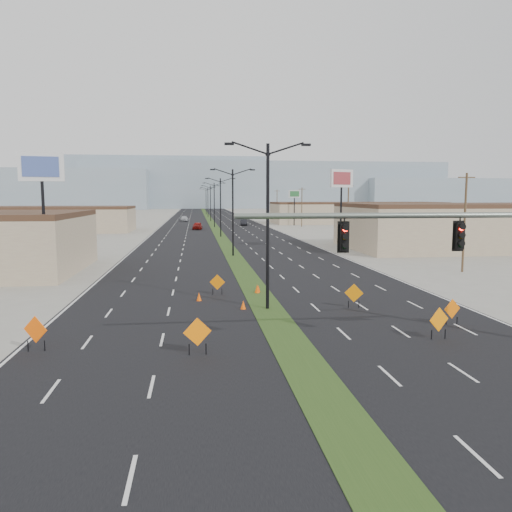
{
  "coord_description": "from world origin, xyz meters",
  "views": [
    {
      "loc": [
        -4.33,
        -17.74,
        6.86
      ],
      "look_at": [
        -0.61,
        12.85,
        3.2
      ],
      "focal_mm": 35.0,
      "sensor_mm": 36.0,
      "label": 1
    }
  ],
  "objects": [
    {
      "name": "car_far",
      "position": [
        -7.42,
        124.58,
        0.72
      ],
      "size": [
        2.5,
        5.13,
        1.44
      ],
      "primitive_type": "imported",
      "rotation": [
        0.0,
        0.0,
        0.1
      ],
      "color": "#A8ABB1",
      "rests_on": "ground"
    },
    {
      "name": "pole_sign_east_far",
      "position": [
        19.39,
        100.69,
        6.87
      ],
      "size": [
        2.72,
        1.31,
        8.5
      ],
      "rotation": [
        0.0,
        0.0,
        -0.36
      ],
      "color": "black",
      "rests_on": "ground"
    },
    {
      "name": "signal_mast",
      "position": [
        8.56,
        2.0,
        4.79
      ],
      "size": [
        16.3,
        0.6,
        8.0
      ],
      "color": "slate",
      "rests_on": "ground"
    },
    {
      "name": "ground",
      "position": [
        0.0,
        0.0,
        0.0
      ],
      "size": [
        600.0,
        600.0,
        0.0
      ],
      "primitive_type": "plane",
      "color": "gray",
      "rests_on": "ground"
    },
    {
      "name": "construction_sign_3",
      "position": [
        5.35,
        11.63,
        0.89
      ],
      "size": [
        1.09,
        0.43,
        1.53
      ],
      "rotation": [
        0.0,
        0.0,
        -0.35
      ],
      "color": "orange",
      "rests_on": "ground"
    },
    {
      "name": "building_se_near",
      "position": [
        34.0,
        45.0,
        2.75
      ],
      "size": [
        36.0,
        18.0,
        5.5
      ],
      "primitive_type": "cube",
      "color": "tan",
      "rests_on": "ground"
    },
    {
      "name": "mesa_east",
      "position": [
        180.0,
        290.0,
        9.0
      ],
      "size": [
        160.0,
        50.0,
        18.0
      ],
      "primitive_type": "cube",
      "color": "#8397A3",
      "rests_on": "ground"
    },
    {
      "name": "cone_1",
      "position": [
        -0.01,
        17.05,
        0.33
      ],
      "size": [
        0.5,
        0.5,
        0.65
      ],
      "primitive_type": "cone",
      "rotation": [
        0.0,
        0.0,
        0.33
      ],
      "color": "#DB4B04",
      "rests_on": "ground"
    },
    {
      "name": "streetlight_6",
      "position": [
        0.0,
        180.0,
        5.42
      ],
      "size": [
        5.15,
        0.24,
        10.02
      ],
      "color": "black",
      "rests_on": "ground"
    },
    {
      "name": "utility_pole_0",
      "position": [
        20.0,
        25.0,
        4.67
      ],
      "size": [
        1.6,
        0.2,
        9.0
      ],
      "color": "#4C3823",
      "rests_on": "ground"
    },
    {
      "name": "utility_pole_1",
      "position": [
        20.0,
        60.0,
        4.67
      ],
      "size": [
        1.6,
        0.2,
        9.0
      ],
      "color": "#4C3823",
      "rests_on": "ground"
    },
    {
      "name": "mesa_backdrop",
      "position": [
        -30.0,
        320.0,
        16.0
      ],
      "size": [
        140.0,
        50.0,
        32.0
      ],
      "primitive_type": "cube",
      "color": "#8397A3",
      "rests_on": "ground"
    },
    {
      "name": "streetlight_2",
      "position": [
        0.0,
        68.0,
        5.42
      ],
      "size": [
        5.15,
        0.24,
        10.02
      ],
      "color": "black",
      "rests_on": "ground"
    },
    {
      "name": "road_surface",
      "position": [
        0.0,
        100.0,
        0.0
      ],
      "size": [
        25.0,
        400.0,
        0.02
      ],
      "primitive_type": "cube",
      "color": "black",
      "rests_on": "ground"
    },
    {
      "name": "construction_sign_4",
      "position": [
        7.27,
        4.5,
        0.93
      ],
      "size": [
        1.13,
        0.42,
        1.58
      ],
      "rotation": [
        0.0,
        0.0,
        0.33
      ],
      "color": "orange",
      "rests_on": "ground"
    },
    {
      "name": "car_mid",
      "position": [
        7.22,
        101.92,
        0.72
      ],
      "size": [
        1.68,
        4.41,
        1.44
      ],
      "primitive_type": "imported",
      "rotation": [
        0.0,
        0.0,
        -0.04
      ],
      "color": "black",
      "rests_on": "ground"
    },
    {
      "name": "utility_pole_3",
      "position": [
        20.0,
        130.0,
        4.67
      ],
      "size": [
        1.6,
        0.2,
        9.0
      ],
      "color": "#4C3823",
      "rests_on": "ground"
    },
    {
      "name": "streetlight_1",
      "position": [
        0.0,
        40.0,
        5.42
      ],
      "size": [
        5.15,
        0.24,
        10.02
      ],
      "color": "black",
      "rests_on": "ground"
    },
    {
      "name": "construction_sign_0",
      "position": [
        -11.45,
        4.86,
        0.95
      ],
      "size": [
        1.14,
        0.51,
        1.62
      ],
      "rotation": [
        0.0,
        0.0,
        -0.4
      ],
      "color": "#EE5205",
      "rests_on": "ground"
    },
    {
      "name": "mesa_center",
      "position": [
        40.0,
        300.0,
        14.0
      ],
      "size": [
        220.0,
        50.0,
        28.0
      ],
      "primitive_type": "cube",
      "color": "#8397A3",
      "rests_on": "ground"
    },
    {
      "name": "cone_3",
      "position": [
        -4.16,
        14.93,
        0.29
      ],
      "size": [
        0.44,
        0.44,
        0.57
      ],
      "primitive_type": "cone",
      "rotation": [
        0.0,
        0.0,
        0.36
      ],
      "color": "#F85505",
      "rests_on": "ground"
    },
    {
      "name": "cone_2",
      "position": [
        0.11,
        17.39,
        0.27
      ],
      "size": [
        0.36,
        0.36,
        0.53
      ],
      "primitive_type": "cone",
      "rotation": [
        0.0,
        0.0,
        -0.15
      ],
      "color": "#FD4405",
      "rests_on": "ground"
    },
    {
      "name": "building_sw_far",
      "position": [
        -32.0,
        85.0,
        2.25
      ],
      "size": [
        30.0,
        14.0,
        4.5
      ],
      "primitive_type": "cube",
      "color": "tan",
      "rests_on": "ground"
    },
    {
      "name": "streetlight_0",
      "position": [
        0.0,
        12.0,
        5.42
      ],
      "size": [
        5.15,
        0.24,
        10.02
      ],
      "color": "black",
      "rests_on": "ground"
    },
    {
      "name": "construction_sign_5",
      "position": [
        9.32,
        7.04,
        0.82
      ],
      "size": [
        1.03,
        0.32,
        1.41
      ],
      "rotation": [
        0.0,
        0.0,
        0.27
      ],
      "color": "orange",
      "rests_on": "ground"
    },
    {
      "name": "utility_pole_2",
      "position": [
        20.0,
        95.0,
        4.67
      ],
      "size": [
        1.6,
        0.2,
        9.0
      ],
      "color": "#4C3823",
      "rests_on": "ground"
    },
    {
      "name": "pole_sign_east_near",
      "position": [
        14.0,
        43.76,
        8.45
      ],
      "size": [
        3.25,
        1.57,
        10.29
      ],
      "rotation": [
        0.0,
        0.0,
        0.38
      ],
      "color": "black",
      "rests_on": "ground"
    },
    {
      "name": "pole_sign_west",
      "position": [
        -16.18,
        23.3,
        8.47
      ],
      "size": [
        3.37,
        0.97,
        10.31
      ],
      "rotation": [
        0.0,
        0.0,
        0.19
      ],
      "color": "black",
      "rests_on": "ground"
    },
    {
      "name": "streetlight_5",
      "position": [
        0.0,
        152.0,
        5.42
      ],
      "size": [
        5.15,
        0.24,
        10.02
      ],
      "color": "black",
      "rests_on": "ground"
    },
    {
      "name": "streetlight_3",
      "position": [
        0.0,
        96.0,
        5.42
      ],
      "size": [
        5.15,
        0.24,
        10.02
      ],
      "color": "black",
      "rests_on": "ground"
    },
    {
      "name": "car_left",
      "position": [
        -3.9,
        88.02,
        0.78
      ],
      "size": [
        2.25,
        4.73,
        1.56
      ],
      "primitive_type": "imported",
      "rotation": [
        0.0,
        0.0,
        -0.09
      ],
      "color": "maroon",
      "rests_on": "ground"
    },
    {
      "name": "construction_sign_1",
      "position": [
        -4.31,
        3.49,
        0.98
      ],
      "size": [
        1.23,
        0.32,
        1.67
      ],
      "rotation": [
        0.0,
        0.0,
        0.22
      ],
      "color": "orange",
      "rests_on": "ground"
    },
    {
      "name": "median_strip",
      "position": [
        0.0,
        100.0,
        0.0
      ],
      "size": [
        2.0,
        400.0,
        0.04
      ],
      "primitive_type": "cube",
      "color": "#274318",
      "rests_on": "ground"
    },
    {
      "name": "building_se_far",
      "position": [
        38.0,
        110.0,
        2.5
      ],
      "size": [
        44.0,
        16.0,
        5.0
      ],
      "primitive_type": "cube",
      "color": "tan",
      "rests_on": "ground"
    },
    {
      "name": "construction_sign_2",
      "position": [
        -2.86,
        16.89,
        0.85
      ],
      "size": [
        1.08,
        0.25,
        1.45
      ],
      "rotation": [
        0.0,
        0.0,
        -0.19
      ],
      "color": "#D66A04",
      "rests_on": "ground"
    },
    {
      "name": "cone_0",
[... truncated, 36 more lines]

